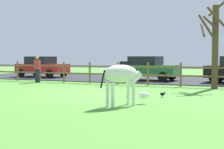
{
  "coord_description": "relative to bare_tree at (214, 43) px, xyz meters",
  "views": [
    {
      "loc": [
        6.46,
        -11.38,
        1.53
      ],
      "look_at": [
        1.32,
        0.53,
        0.82
      ],
      "focal_mm": 49.84,
      "sensor_mm": 36.0,
      "label": 1
    }
  ],
  "objects": [
    {
      "name": "ground_plane",
      "position": [
        -5.03,
        -4.61,
        -2.26
      ],
      "size": [
        60.0,
        60.0,
        0.0
      ],
      "primitive_type": "plane",
      "color": "#549338"
    },
    {
      "name": "parked_car_green",
      "position": [
        -4.5,
        3.58,
        -1.42
      ],
      "size": [
        4.16,
        2.23,
        1.56
      ],
      "color": "#236B38",
      "rests_on": "parking_asphalt"
    },
    {
      "name": "zebra",
      "position": [
        -2.12,
        -6.9,
        -1.33
      ],
      "size": [
        1.25,
        1.7,
        1.41
      ],
      "color": "white",
      "rests_on": "ground_plane"
    },
    {
      "name": "bare_tree",
      "position": [
        0.0,
        0.0,
        0.0
      ],
      "size": [
        1.55,
        1.56,
        4.56
      ],
      "color": "#513A23",
      "rests_on": "ground_plane"
    },
    {
      "name": "crow_on_grass",
      "position": [
        -1.49,
        -4.28,
        -2.13
      ],
      "size": [
        0.21,
        0.1,
        0.2
      ],
      "color": "black",
      "rests_on": "ground_plane"
    },
    {
      "name": "parking_asphalt",
      "position": [
        -5.03,
        4.69,
        -2.23
      ],
      "size": [
        28.0,
        7.4,
        0.05
      ],
      "primitive_type": "cube",
      "color": "#2D2D33",
      "rests_on": "ground_plane"
    },
    {
      "name": "paddock_fence",
      "position": [
        -5.28,
        0.39,
        -1.54
      ],
      "size": [
        21.61,
        0.11,
        1.27
      ],
      "color": "brown",
      "rests_on": "ground_plane"
    },
    {
      "name": "parked_car_red",
      "position": [
        -12.91,
        3.7,
        -1.42
      ],
      "size": [
        4.1,
        2.08,
        1.56
      ],
      "color": "red",
      "rests_on": "parking_asphalt"
    },
    {
      "name": "visitor_near_fence",
      "position": [
        -10.27,
        -0.39,
        -1.35
      ],
      "size": [
        0.36,
        0.23,
        1.64
      ],
      "color": "#232847",
      "rests_on": "ground_plane"
    }
  ]
}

